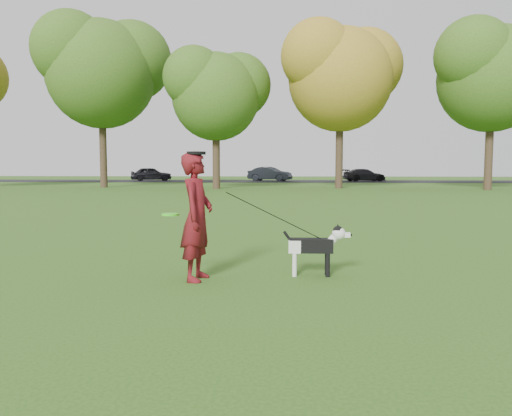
# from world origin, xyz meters

# --- Properties ---
(ground) EXTENTS (120.00, 120.00, 0.00)m
(ground) POSITION_xyz_m (0.00, 0.00, 0.00)
(ground) COLOR #285116
(ground) RESTS_ON ground
(road) EXTENTS (120.00, 7.00, 0.02)m
(road) POSITION_xyz_m (0.00, 40.00, 0.01)
(road) COLOR black
(road) RESTS_ON ground
(man) EXTENTS (0.49, 0.68, 1.72)m
(man) POSITION_xyz_m (-0.76, -0.08, 0.86)
(man) COLOR #56100C
(man) RESTS_ON ground
(dog) EXTENTS (0.96, 0.19, 0.73)m
(dog) POSITION_xyz_m (0.87, 0.26, 0.45)
(dog) COLOR black
(dog) RESTS_ON ground
(car_left) EXTENTS (4.13, 2.76, 1.31)m
(car_left) POSITION_xyz_m (-12.21, 40.00, 0.67)
(car_left) COLOR black
(car_left) RESTS_ON road
(car_mid) EXTENTS (4.28, 2.62, 1.33)m
(car_mid) POSITION_xyz_m (-0.95, 40.00, 0.69)
(car_mid) COLOR black
(car_mid) RESTS_ON road
(car_right) EXTENTS (4.25, 2.57, 1.15)m
(car_right) POSITION_xyz_m (7.81, 40.00, 0.60)
(car_right) COLOR black
(car_right) RESTS_ON road
(man_held_items) EXTENTS (2.22, 0.52, 1.24)m
(man_held_items) POSITION_xyz_m (0.31, 0.06, 0.85)
(man_held_items) COLOR #43F01E
(man_held_items) RESTS_ON ground
(tree_row) EXTENTS (51.74, 8.86, 12.01)m
(tree_row) POSITION_xyz_m (-1.43, 26.07, 7.41)
(tree_row) COLOR #38281C
(tree_row) RESTS_ON ground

